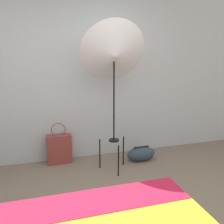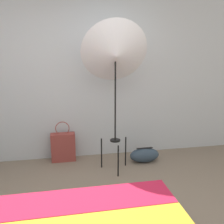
{
  "view_description": "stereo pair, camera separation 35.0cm",
  "coord_description": "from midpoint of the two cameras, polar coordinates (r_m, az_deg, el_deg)",
  "views": [
    {
      "loc": [
        -0.56,
        -2.01,
        1.77
      ],
      "look_at": [
        0.42,
        1.25,
        0.93
      ],
      "focal_mm": 42.0,
      "sensor_mm": 36.0,
      "label": 1
    },
    {
      "loc": [
        -0.22,
        -2.1,
        1.77
      ],
      "look_at": [
        0.42,
        1.25,
        0.93
      ],
      "focal_mm": 42.0,
      "sensor_mm": 36.0,
      "label": 2
    }
  ],
  "objects": [
    {
      "name": "tote_bag",
      "position": [
        4.23,
        -8.24,
        -7.55
      ],
      "size": [
        0.38,
        0.15,
        0.65
      ],
      "color": "brown",
      "rests_on": "ground_plane"
    },
    {
      "name": "photo_umbrella",
      "position": [
        3.58,
        3.61,
        12.33
      ],
      "size": [
        0.92,
        0.54,
        2.14
      ],
      "color": "black",
      "rests_on": "ground_plane"
    },
    {
      "name": "wall_back",
      "position": [
        4.15,
        -5.4,
        7.33
      ],
      "size": [
        8.0,
        0.05,
        2.6
      ],
      "color": "#B7BCC1",
      "rests_on": "ground_plane"
    },
    {
      "name": "duffel_bag",
      "position": [
        4.24,
        9.47,
        -9.28
      ],
      "size": [
        0.47,
        0.23,
        0.24
      ],
      "color": "#2D3D4C",
      "rests_on": "ground_plane"
    }
  ]
}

